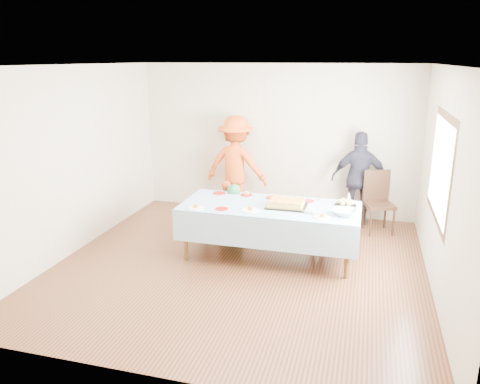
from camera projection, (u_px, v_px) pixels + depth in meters
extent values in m
plane|color=#452313|center=(240.00, 265.00, 6.53)|extent=(5.00, 5.00, 0.00)
cube|color=beige|center=(276.00, 140.00, 8.48)|extent=(5.00, 0.04, 2.70)
cube|color=beige|center=(159.00, 239.00, 3.84)|extent=(5.00, 0.04, 2.70)
cube|color=beige|center=(74.00, 160.00, 6.80)|extent=(0.04, 5.00, 2.70)
cube|color=beige|center=(444.00, 184.00, 5.52)|extent=(0.04, 5.00, 2.70)
cube|color=white|center=(240.00, 65.00, 5.79)|extent=(5.00, 5.00, 0.04)
cube|color=#472B16|center=(440.00, 168.00, 5.67)|extent=(0.03, 1.75, 1.35)
cylinder|color=#53361C|center=(186.00, 236.00, 6.61)|extent=(0.06, 0.06, 0.73)
cylinder|color=#53361C|center=(347.00, 252.00, 6.04)|extent=(0.06, 0.06, 0.73)
cylinder|color=#53361C|center=(206.00, 217.00, 7.39)|extent=(0.06, 0.06, 0.73)
cylinder|color=#53361C|center=(350.00, 230.00, 6.82)|extent=(0.06, 0.06, 0.73)
cube|color=#53361C|center=(270.00, 207.00, 6.61)|extent=(2.40, 1.00, 0.04)
cube|color=white|center=(270.00, 206.00, 6.60)|extent=(2.50, 1.10, 0.01)
cube|color=black|center=(286.00, 206.00, 6.54)|extent=(0.55, 0.42, 0.02)
cube|color=#DEBA54|center=(286.00, 203.00, 6.53)|extent=(0.47, 0.35, 0.07)
cube|color=#AC6C27|center=(287.00, 201.00, 6.52)|extent=(0.47, 0.35, 0.01)
cylinder|color=black|center=(346.00, 205.00, 6.59)|extent=(0.30, 0.30, 0.02)
sphere|color=tan|center=(351.00, 203.00, 6.55)|extent=(0.07, 0.07, 0.07)
sphere|color=tan|center=(349.00, 201.00, 6.63)|extent=(0.07, 0.07, 0.07)
sphere|color=tan|center=(343.00, 200.00, 6.65)|extent=(0.07, 0.07, 0.07)
sphere|color=tan|center=(340.00, 202.00, 6.60)|extent=(0.07, 0.07, 0.07)
sphere|color=tan|center=(343.00, 203.00, 6.52)|extent=(0.07, 0.07, 0.07)
sphere|color=tan|center=(348.00, 204.00, 6.50)|extent=(0.07, 0.07, 0.07)
sphere|color=tan|center=(346.00, 202.00, 6.58)|extent=(0.07, 0.07, 0.07)
imported|color=silver|center=(345.00, 212.00, 6.19)|extent=(0.32, 0.32, 0.08)
cone|color=white|center=(349.00, 198.00, 6.67)|extent=(0.10, 0.10, 0.17)
cylinder|color=#B80D0D|center=(219.00, 193.00, 7.18)|extent=(0.19, 0.19, 0.01)
cylinder|color=#B80D0D|center=(246.00, 195.00, 7.09)|extent=(0.18, 0.18, 0.01)
cylinder|color=#B80D0D|center=(272.00, 198.00, 6.95)|extent=(0.19, 0.19, 0.01)
cylinder|color=#B80D0D|center=(308.00, 201.00, 6.79)|extent=(0.17, 0.17, 0.01)
cylinder|color=#B80D0D|center=(222.00, 209.00, 6.44)|extent=(0.18, 0.18, 0.01)
cylinder|color=white|center=(196.00, 208.00, 6.47)|extent=(0.23, 0.23, 0.01)
cylinder|color=white|center=(250.00, 210.00, 6.37)|extent=(0.25, 0.25, 0.01)
cylinder|color=white|center=(322.00, 218.00, 6.08)|extent=(0.21, 0.21, 0.01)
cylinder|color=black|center=(371.00, 223.00, 7.52)|extent=(0.04, 0.04, 0.45)
cylinder|color=black|center=(393.00, 223.00, 7.54)|extent=(0.04, 0.04, 0.45)
cylinder|color=black|center=(363.00, 216.00, 7.88)|extent=(0.04, 0.04, 0.45)
cylinder|color=black|center=(385.00, 215.00, 7.90)|extent=(0.04, 0.04, 0.45)
cube|color=black|center=(379.00, 205.00, 7.64)|extent=(0.56, 0.56, 0.05)
cube|color=black|center=(376.00, 185.00, 7.75)|extent=(0.43, 0.18, 0.52)
imported|color=#B63416|center=(226.00, 208.00, 7.55)|extent=(0.36, 0.26, 0.91)
imported|color=#236B3D|center=(234.00, 212.00, 7.33)|extent=(0.50, 0.40, 0.91)
imported|color=#D27A62|center=(316.00, 223.00, 7.02)|extent=(0.44, 0.38, 0.79)
imported|color=#DD531B|center=(236.00, 166.00, 8.49)|extent=(1.24, 0.81, 1.80)
imported|color=#2A2A3A|center=(360.00, 179.00, 7.96)|extent=(0.97, 0.47, 1.61)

